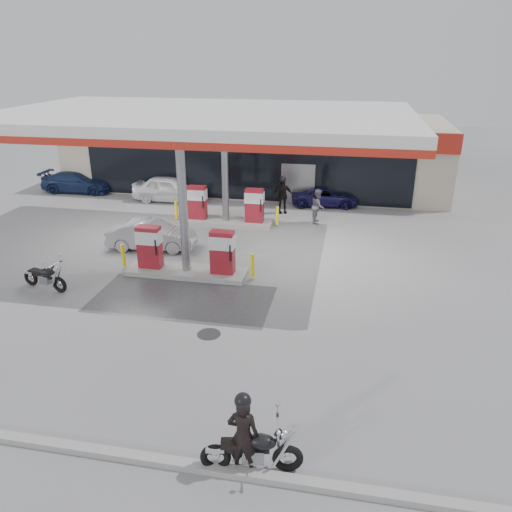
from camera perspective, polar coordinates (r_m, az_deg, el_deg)
The scene contains 17 objects.
ground at distance 17.18m, azimuth -10.00°, elevation -4.72°, with size 90.00×90.00×0.00m, color gray.
wet_patch at distance 17.02m, azimuth -8.42°, elevation -4.88°, with size 6.00×3.00×0.00m, color #4C4C4F.
drain_cover at distance 14.94m, azimuth -5.41°, elevation -8.87°, with size 0.70×0.70×0.01m, color #38383A.
kerb at distance 12.01m, azimuth -22.34°, elevation -19.29°, with size 28.00×0.25×0.15m, color gray.
store_building at distance 31.22m, azimuth 0.13°, elevation 11.84°, with size 22.00×8.22×4.00m.
canopy at distance 20.21m, azimuth -5.95°, elevation 15.29°, with size 16.00×10.02×5.51m.
pump_island_near at distance 18.59m, azimuth -8.01°, elevation -0.03°, with size 5.14×1.30×1.78m.
pump_island_far at distance 24.00m, azimuth -3.47°, elevation 5.35°, with size 5.14×1.30×1.78m.
main_motorcycle at distance 10.50m, azimuth -0.30°, elevation -21.44°, with size 2.04×0.78×1.05m.
biker_main at distance 10.22m, azimuth -1.46°, elevation -19.82°, with size 0.63×0.42×1.74m, color black.
parked_motorcycle at distance 18.83m, azimuth -22.95°, elevation -2.27°, with size 1.91×0.86×0.99m.
sedan_white at distance 28.13m, azimuth -9.86°, elevation 7.57°, with size 1.63×4.04×1.38m, color white.
attendant at distance 24.26m, azimuth 7.12°, elevation 5.71°, with size 0.81×0.63×1.67m, color slate.
hatchback_silver at distance 21.31m, azimuth -11.84°, elevation 2.36°, with size 1.27×3.65×1.20m, color #9C9DA3.
parked_car_left at distance 31.42m, azimuth -19.73°, elevation 7.99°, with size 1.70×4.18×1.21m, color #17274E.
parked_car_right at distance 27.22m, azimuth 7.94°, elevation 6.79°, with size 1.67×3.63×1.01m, color #18164B.
biker_walking at distance 25.57m, azimuth 3.03°, elevation 6.90°, with size 1.07×0.44×1.82m, color black.
Camera 1 is at (5.79, -14.21, 7.74)m, focal length 35.00 mm.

